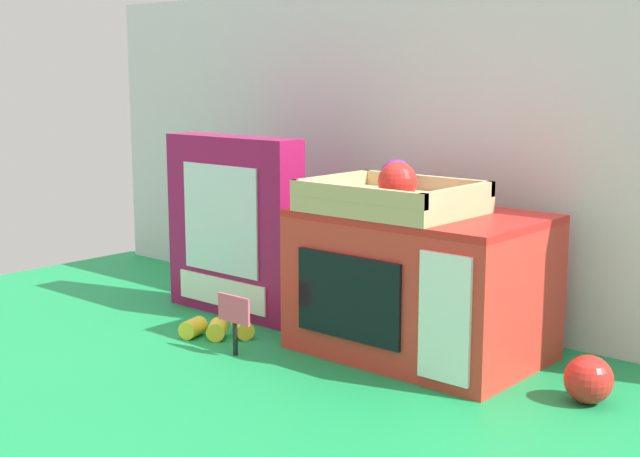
# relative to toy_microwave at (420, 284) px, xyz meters

# --- Properties ---
(ground_plane) EXTENTS (1.70, 1.70, 0.00)m
(ground_plane) POSITION_rel_toy_microwave_xyz_m (-0.19, -0.03, -0.12)
(ground_plane) COLOR #198C47
(ground_plane) RESTS_ON ground
(display_back_panel) EXTENTS (1.61, 0.03, 0.62)m
(display_back_panel) POSITION_rel_toy_microwave_xyz_m (-0.19, 0.20, 0.19)
(display_back_panel) COLOR silver
(display_back_panel) RESTS_ON ground
(toy_microwave) EXTENTS (0.38, 0.26, 0.23)m
(toy_microwave) POSITION_rel_toy_microwave_xyz_m (0.00, 0.00, 0.00)
(toy_microwave) COLOR red
(toy_microwave) RESTS_ON ground
(food_groups_crate) EXTENTS (0.26, 0.20, 0.09)m
(food_groups_crate) POSITION_rel_toy_microwave_xyz_m (-0.04, -0.03, 0.14)
(food_groups_crate) COLOR tan
(food_groups_crate) RESTS_ON toy_microwave
(cookie_set_box) EXTENTS (0.30, 0.07, 0.34)m
(cookie_set_box) POSITION_rel_toy_microwave_xyz_m (-0.41, -0.03, 0.05)
(cookie_set_box) COLOR #99144C
(cookie_set_box) RESTS_ON ground
(price_sign) EXTENTS (0.07, 0.01, 0.10)m
(price_sign) POSITION_rel_toy_microwave_xyz_m (-0.22, -0.21, -0.05)
(price_sign) COLOR black
(price_sign) RESTS_ON ground
(loose_toy_banana) EXTENTS (0.12, 0.11, 0.03)m
(loose_toy_banana) POSITION_rel_toy_microwave_xyz_m (-0.31, -0.16, -0.10)
(loose_toy_banana) COLOR yellow
(loose_toy_banana) RESTS_ON ground
(loose_toy_apple) EXTENTS (0.07, 0.07, 0.07)m
(loose_toy_apple) POSITION_rel_toy_microwave_xyz_m (0.30, -0.03, -0.08)
(loose_toy_apple) COLOR red
(loose_toy_apple) RESTS_ON ground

